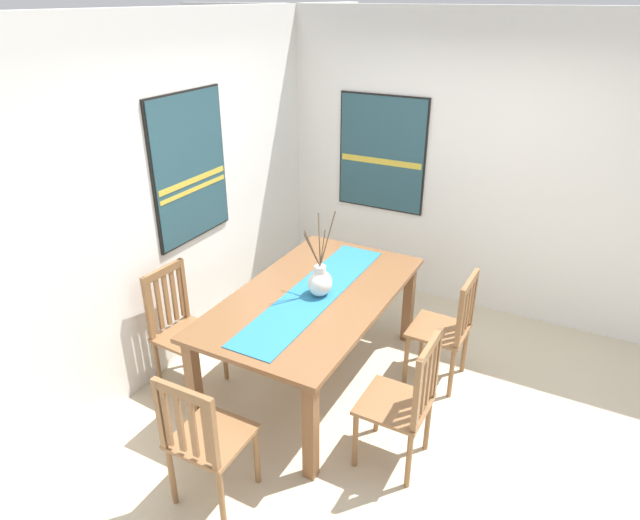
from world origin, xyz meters
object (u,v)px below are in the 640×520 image
chair_0 (447,327)px  centerpiece_vase (320,282)px  chair_1 (181,327)px  painting_on_side_wall (382,154)px  painting_on_back_wall (190,168)px  dining_table (314,305)px  chair_3 (404,401)px  chair_2 (205,438)px

chair_0 → centerpiece_vase: bearing=118.8°
chair_1 → painting_on_side_wall: (2.24, -0.67, 0.89)m
chair_0 → painting_on_back_wall: size_ratio=0.81×
dining_table → chair_1: size_ratio=1.97×
chair_3 → painting_on_side_wall: painting_on_side_wall is taller
dining_table → chair_0: 1.03m
centerpiece_vase → chair_3: centerpiece_vase is taller
chair_0 → painting_on_side_wall: painting_on_side_wall is taller
chair_3 → painting_on_back_wall: bearing=74.7°
centerpiece_vase → painting_on_back_wall: 1.36m
painting_on_side_wall → chair_0: bearing=-139.2°
dining_table → chair_1: bearing=119.5°
painting_on_side_wall → chair_3: bearing=-153.6°
chair_0 → painting_on_back_wall: bearing=101.3°
dining_table → centerpiece_vase: (0.00, -0.05, 0.21)m
chair_3 → painting_on_side_wall: bearing=26.4°
chair_2 → chair_1: bearing=47.0°
chair_3 → painting_on_back_wall: (0.56, 2.04, 1.07)m
chair_2 → painting_on_back_wall: 2.09m
painting_on_back_wall → chair_2: bearing=-140.6°
chair_0 → painting_on_back_wall: painting_on_back_wall is taller
painting_on_side_wall → centerpiece_vase: bearing=-171.6°
chair_1 → painting_on_side_wall: painting_on_side_wall is taller
dining_table → chair_3: 1.05m
dining_table → chair_1: 1.02m
dining_table → painting_on_side_wall: painting_on_side_wall is taller
centerpiece_vase → chair_1: bearing=118.3°
chair_0 → chair_3: 0.96m
chair_0 → chair_3: chair_3 is taller
chair_1 → chair_2: chair_1 is taller
centerpiece_vase → painting_on_back_wall: bearing=87.0°
chair_0 → chair_2: size_ratio=1.00×
chair_1 → centerpiece_vase: bearing=-61.7°
chair_3 → painting_on_back_wall: painting_on_back_wall is taller
chair_0 → chair_1: chair_1 is taller
chair_0 → chair_3: bearing=-179.4°
chair_2 → chair_3: 1.22m
dining_table → painting_on_side_wall: size_ratio=1.72×
painting_on_back_wall → painting_on_side_wall: 1.93m
chair_2 → chair_3: chair_3 is taller
dining_table → chair_3: size_ratio=1.98×
chair_2 → painting_on_back_wall: bearing=39.4°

